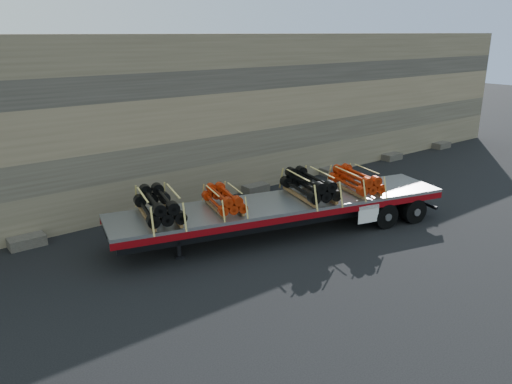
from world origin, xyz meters
TOP-DOWN VIEW (x-y plane):
  - ground at (0.00, 0.00)m, footprint 120.00×120.00m
  - rock_wall at (0.00, 6.50)m, footprint 44.00×3.00m
  - trailer at (-0.24, 0.17)m, footprint 12.77×5.47m
  - bundle_front at (-4.61, 1.29)m, footprint 1.77×2.64m
  - bundle_midfront at (-2.44, 0.73)m, footprint 1.43×2.14m
  - bundle_midrear at (0.80, -0.10)m, footprint 1.80×2.68m
  - bundle_rear at (2.76, -0.61)m, footprint 1.63×2.43m

SIDE VIEW (x-z plane):
  - ground at x=0.00m, z-range 0.00..0.00m
  - trailer at x=-0.24m, z-range 0.00..1.26m
  - bundle_midfront at x=-2.44m, z-range 1.26..1.95m
  - bundle_rear at x=2.76m, z-range 1.26..2.04m
  - bundle_front at x=-4.61m, z-range 1.26..2.11m
  - bundle_midrear at x=0.80m, z-range 1.26..2.12m
  - rock_wall at x=0.00m, z-range 0.00..7.00m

